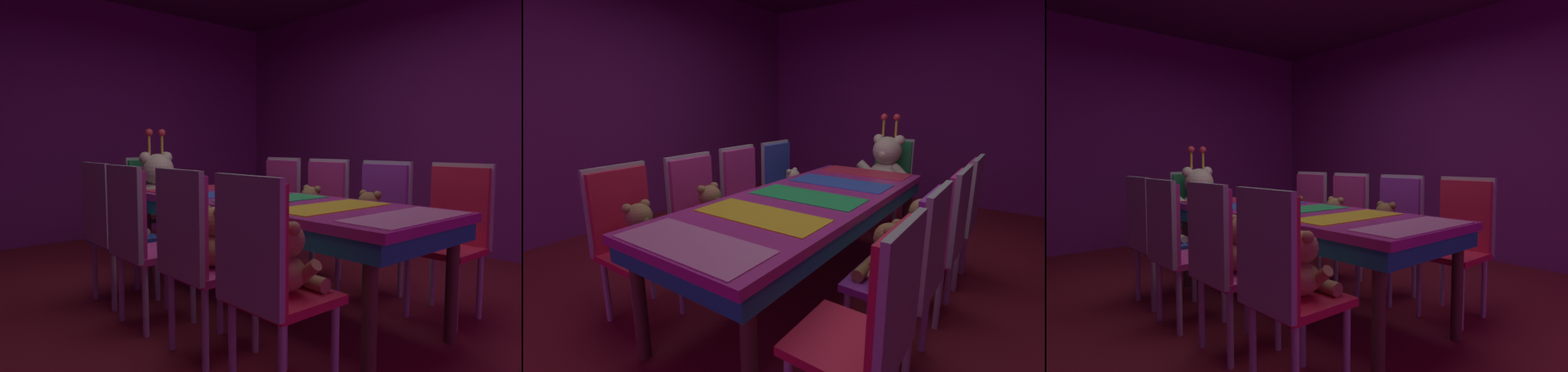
% 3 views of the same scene
% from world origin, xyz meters
% --- Properties ---
extents(ground_plane, '(7.90, 7.90, 0.00)m').
position_xyz_m(ground_plane, '(0.00, 0.00, 0.00)').
color(ground_plane, maroon).
extents(wall_back, '(5.20, 0.12, 2.80)m').
position_xyz_m(wall_back, '(0.00, 3.20, 1.40)').
color(wall_back, '#721E72').
rests_on(wall_back, ground_plane).
extents(wall_right, '(0.12, 6.40, 2.80)m').
position_xyz_m(wall_right, '(2.60, 0.00, 1.40)').
color(wall_right, '#721E72').
rests_on(wall_right, ground_plane).
extents(banquet_table, '(0.90, 2.34, 0.75)m').
position_xyz_m(banquet_table, '(0.00, 0.00, 0.65)').
color(banquet_table, '#B22D8C').
rests_on(banquet_table, ground_plane).
extents(chair_left_0, '(0.42, 0.41, 0.98)m').
position_xyz_m(chair_left_0, '(-0.82, -0.83, 0.60)').
color(chair_left_0, red).
rests_on(chair_left_0, ground_plane).
extents(teddy_left_0, '(0.27, 0.34, 0.32)m').
position_xyz_m(teddy_left_0, '(-0.68, -0.83, 0.60)').
color(teddy_left_0, '#9E7247').
rests_on(teddy_left_0, chair_left_0).
extents(chair_left_1, '(0.42, 0.41, 0.98)m').
position_xyz_m(chair_left_1, '(-0.80, -0.27, 0.60)').
color(chair_left_1, '#CC338C').
rests_on(chair_left_1, ground_plane).
extents(teddy_left_1, '(0.27, 0.35, 0.33)m').
position_xyz_m(teddy_left_1, '(-0.66, -0.27, 0.60)').
color(teddy_left_1, '#9E7247').
rests_on(teddy_left_1, chair_left_1).
extents(chair_left_2, '(0.42, 0.41, 0.98)m').
position_xyz_m(chair_left_2, '(-0.83, 0.30, 0.60)').
color(chair_left_2, '#CC338C').
rests_on(chair_left_2, ground_plane).
extents(chair_left_3, '(0.42, 0.41, 0.98)m').
position_xyz_m(chair_left_3, '(-0.80, 0.81, 0.60)').
color(chair_left_3, '#2D47B2').
rests_on(chair_left_3, ground_plane).
extents(teddy_left_3, '(0.23, 0.29, 0.28)m').
position_xyz_m(teddy_left_3, '(-0.65, 0.81, 0.58)').
color(teddy_left_3, beige).
rests_on(teddy_left_3, chair_left_3).
extents(chair_right_0, '(0.42, 0.41, 0.98)m').
position_xyz_m(chair_right_0, '(0.82, -0.84, 0.60)').
color(chair_right_0, red).
rests_on(chair_right_0, ground_plane).
extents(chair_right_1, '(0.42, 0.41, 0.98)m').
position_xyz_m(chair_right_1, '(0.81, -0.28, 0.60)').
color(chair_right_1, purple).
rests_on(chair_right_1, ground_plane).
extents(teddy_right_1, '(0.26, 0.34, 0.32)m').
position_xyz_m(teddy_right_1, '(0.66, -0.28, 0.59)').
color(teddy_right_1, olive).
rests_on(teddy_right_1, chair_right_1).
extents(chair_right_2, '(0.42, 0.41, 0.98)m').
position_xyz_m(chair_right_2, '(0.83, 0.30, 0.60)').
color(chair_right_2, '#CC338C').
rests_on(chair_right_2, ground_plane).
extents(teddy_right_2, '(0.26, 0.34, 0.32)m').
position_xyz_m(teddy_right_2, '(0.68, 0.30, 0.59)').
color(teddy_right_2, '#9E7247').
rests_on(teddy_right_2, chair_right_2).
extents(chair_right_3, '(0.42, 0.41, 0.98)m').
position_xyz_m(chair_right_3, '(0.83, 0.85, 0.60)').
color(chair_right_3, '#CC338C').
rests_on(chair_right_3, ground_plane).
extents(teddy_right_3, '(0.24, 0.31, 0.29)m').
position_xyz_m(teddy_right_3, '(0.69, 0.85, 0.58)').
color(teddy_right_3, olive).
rests_on(teddy_right_3, chair_right_3).
extents(throne_chair, '(0.41, 0.42, 0.98)m').
position_xyz_m(throne_chair, '(0.00, 1.71, 0.60)').
color(throne_chair, '#268C4C').
rests_on(throne_chair, ground_plane).
extents(king_teddy_bear, '(0.61, 0.48, 0.79)m').
position_xyz_m(king_teddy_bear, '(0.00, 1.55, 0.71)').
color(king_teddy_bear, beige).
rests_on(king_teddy_bear, throne_chair).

